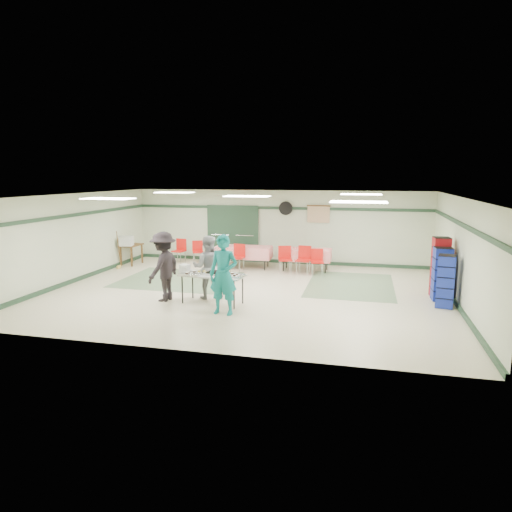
% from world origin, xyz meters
% --- Properties ---
extents(floor, '(11.00, 11.00, 0.00)m').
position_xyz_m(floor, '(0.00, 0.00, 0.00)').
color(floor, beige).
rests_on(floor, ground).
extents(ceiling, '(11.00, 11.00, 0.00)m').
position_xyz_m(ceiling, '(0.00, 0.00, 2.70)').
color(ceiling, white).
rests_on(ceiling, wall_back).
extents(wall_back, '(11.00, 0.00, 11.00)m').
position_xyz_m(wall_back, '(0.00, 4.50, 1.35)').
color(wall_back, '#B6C2A5').
rests_on(wall_back, floor).
extents(wall_front, '(11.00, 0.00, 11.00)m').
position_xyz_m(wall_front, '(0.00, -4.50, 1.35)').
color(wall_front, '#B6C2A5').
rests_on(wall_front, floor).
extents(wall_left, '(0.00, 9.00, 9.00)m').
position_xyz_m(wall_left, '(-5.50, 0.00, 1.35)').
color(wall_left, '#B6C2A5').
rests_on(wall_left, floor).
extents(wall_right, '(0.00, 9.00, 9.00)m').
position_xyz_m(wall_right, '(5.50, 0.00, 1.35)').
color(wall_right, '#B6C2A5').
rests_on(wall_right, floor).
extents(trim_back, '(11.00, 0.06, 0.10)m').
position_xyz_m(trim_back, '(0.00, 4.47, 2.05)').
color(trim_back, '#213C29').
rests_on(trim_back, wall_back).
extents(baseboard_back, '(11.00, 0.06, 0.12)m').
position_xyz_m(baseboard_back, '(0.00, 4.47, 0.06)').
color(baseboard_back, '#213C29').
rests_on(baseboard_back, floor).
extents(trim_left, '(0.06, 9.00, 0.10)m').
position_xyz_m(trim_left, '(-5.47, 0.00, 2.05)').
color(trim_left, '#213C29').
rests_on(trim_left, wall_back).
extents(baseboard_left, '(0.06, 9.00, 0.12)m').
position_xyz_m(baseboard_left, '(-5.47, 0.00, 0.06)').
color(baseboard_left, '#213C29').
rests_on(baseboard_left, floor).
extents(trim_right, '(0.06, 9.00, 0.10)m').
position_xyz_m(trim_right, '(5.47, 0.00, 2.05)').
color(trim_right, '#213C29').
rests_on(trim_right, wall_back).
extents(baseboard_right, '(0.06, 9.00, 0.12)m').
position_xyz_m(baseboard_right, '(5.47, 0.00, 0.06)').
color(baseboard_right, '#213C29').
rests_on(baseboard_right, floor).
extents(green_patch_a, '(3.50, 3.00, 0.01)m').
position_xyz_m(green_patch_a, '(-2.50, 1.00, 0.00)').
color(green_patch_a, gray).
rests_on(green_patch_a, floor).
extents(green_patch_b, '(2.50, 3.50, 0.01)m').
position_xyz_m(green_patch_b, '(2.80, 1.50, 0.00)').
color(green_patch_b, gray).
rests_on(green_patch_b, floor).
extents(double_door_left, '(0.90, 0.06, 2.10)m').
position_xyz_m(double_door_left, '(-2.20, 4.44, 1.05)').
color(double_door_left, '#959895').
rests_on(double_door_left, floor).
extents(double_door_right, '(0.90, 0.06, 2.10)m').
position_xyz_m(double_door_right, '(-1.25, 4.44, 1.05)').
color(double_door_right, '#959895').
rests_on(double_door_right, floor).
extents(door_frame, '(2.00, 0.03, 2.15)m').
position_xyz_m(door_frame, '(-1.73, 4.42, 1.05)').
color(door_frame, '#213C29').
rests_on(door_frame, floor).
extents(wall_fan, '(0.50, 0.10, 0.50)m').
position_xyz_m(wall_fan, '(0.30, 4.44, 2.05)').
color(wall_fan, black).
rests_on(wall_fan, wall_back).
extents(scroll_banner, '(0.80, 0.02, 0.60)m').
position_xyz_m(scroll_banner, '(1.50, 4.44, 1.85)').
color(scroll_banner, tan).
rests_on(scroll_banner, wall_back).
extents(serving_table, '(1.75, 0.89, 0.76)m').
position_xyz_m(serving_table, '(-0.58, -1.34, 0.71)').
color(serving_table, '#B4B3AF').
rests_on(serving_table, floor).
extents(sheet_tray_right, '(0.62, 0.50, 0.02)m').
position_xyz_m(sheet_tray_right, '(-0.01, -1.42, 0.77)').
color(sheet_tray_right, silver).
rests_on(sheet_tray_right, serving_table).
extents(sheet_tray_mid, '(0.64, 0.52, 0.02)m').
position_xyz_m(sheet_tray_mid, '(-0.74, -1.24, 0.77)').
color(sheet_tray_mid, silver).
rests_on(sheet_tray_mid, serving_table).
extents(sheet_tray_left, '(0.60, 0.49, 0.02)m').
position_xyz_m(sheet_tray_left, '(-1.11, -1.47, 0.77)').
color(sheet_tray_left, silver).
rests_on(sheet_tray_left, serving_table).
extents(baking_pan, '(0.51, 0.35, 0.08)m').
position_xyz_m(baking_pan, '(-0.45, -1.32, 0.80)').
color(baking_pan, black).
rests_on(baking_pan, serving_table).
extents(foam_box_stack, '(0.25, 0.24, 0.21)m').
position_xyz_m(foam_box_stack, '(-1.34, -1.28, 0.87)').
color(foam_box_stack, white).
rests_on(foam_box_stack, serving_table).
extents(volunteer_teal, '(0.73, 0.51, 1.90)m').
position_xyz_m(volunteer_teal, '(-0.03, -2.12, 0.95)').
color(volunteer_teal, '#127E81').
rests_on(volunteer_teal, floor).
extents(volunteer_grey, '(0.94, 0.80, 1.69)m').
position_xyz_m(volunteer_grey, '(-0.85, -0.89, 0.84)').
color(volunteer_grey, gray).
rests_on(volunteer_grey, floor).
extents(volunteer_dark, '(0.85, 1.27, 1.82)m').
position_xyz_m(volunteer_dark, '(-1.89, -1.36, 0.91)').
color(volunteer_dark, black).
rests_on(volunteer_dark, floor).
extents(dining_table_a, '(1.72, 0.77, 0.77)m').
position_xyz_m(dining_table_a, '(1.21, 3.28, 0.57)').
color(dining_table_a, red).
rests_on(dining_table_a, floor).
extents(dining_table_b, '(2.00, 0.95, 0.77)m').
position_xyz_m(dining_table_b, '(-0.99, 3.28, 0.57)').
color(dining_table_b, red).
rests_on(dining_table_b, floor).
extents(chair_a, '(0.48, 0.48, 0.94)m').
position_xyz_m(chair_a, '(1.23, 2.72, 0.58)').
color(chair_a, red).
rests_on(chair_a, floor).
extents(chair_b, '(0.54, 0.54, 0.91)m').
position_xyz_m(chair_b, '(0.59, 2.71, 0.56)').
color(chair_b, red).
rests_on(chair_b, floor).
extents(chair_c, '(0.47, 0.47, 0.86)m').
position_xyz_m(chair_c, '(1.66, 2.71, 0.52)').
color(chair_c, red).
rests_on(chair_c, floor).
extents(chair_d, '(0.50, 0.50, 0.92)m').
position_xyz_m(chair_d, '(-1.03, 2.72, 0.56)').
color(chair_d, red).
rests_on(chair_d, floor).
extents(chair_loose_a, '(0.51, 0.51, 0.83)m').
position_xyz_m(chair_loose_a, '(-2.90, 3.75, 0.51)').
color(chair_loose_a, red).
rests_on(chair_loose_a, floor).
extents(chair_loose_b, '(0.48, 0.48, 0.90)m').
position_xyz_m(chair_loose_b, '(-3.53, 3.57, 0.55)').
color(chair_loose_b, red).
rests_on(chair_loose_b, floor).
extents(crate_stack_blue_a, '(0.48, 0.48, 1.32)m').
position_xyz_m(crate_stack_blue_a, '(5.15, -0.32, 0.66)').
color(crate_stack_blue_a, navy).
rests_on(crate_stack_blue_a, floor).
extents(crate_stack_red, '(0.45, 0.45, 1.63)m').
position_xyz_m(crate_stack_red, '(5.15, 0.69, 0.81)').
color(crate_stack_red, maroon).
rests_on(crate_stack_red, floor).
extents(crate_stack_blue_b, '(0.45, 0.45, 1.41)m').
position_xyz_m(crate_stack_blue_b, '(5.15, 0.33, 0.71)').
color(crate_stack_blue_b, navy).
rests_on(crate_stack_blue_b, floor).
extents(printer_table, '(0.61, 0.89, 0.74)m').
position_xyz_m(printer_table, '(-5.15, 2.88, 0.64)').
color(printer_table, brown).
rests_on(printer_table, floor).
extents(office_printer, '(0.51, 0.47, 0.35)m').
position_xyz_m(office_printer, '(-5.15, 2.55, 0.92)').
color(office_printer, '#BABAB5').
rests_on(office_printer, printer_table).
extents(broom, '(0.05, 0.21, 1.30)m').
position_xyz_m(broom, '(-5.23, 2.15, 0.68)').
color(broom, brown).
rests_on(broom, floor).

